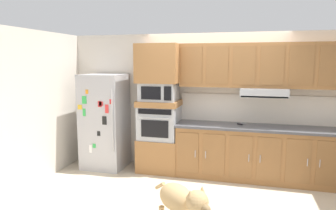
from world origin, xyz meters
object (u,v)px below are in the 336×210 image
(refrigerator, at_px, (105,121))
(screwdriver, at_px, (240,124))
(built_in_oven, at_px, (159,122))
(microwave, at_px, (159,92))
(dog, at_px, (181,200))

(refrigerator, distance_m, screwdriver, 2.49)
(refrigerator, height_order, built_in_oven, refrigerator)
(built_in_oven, bearing_deg, microwave, -0.77)
(refrigerator, bearing_deg, dog, -45.46)
(built_in_oven, relative_size, dog, 0.87)
(refrigerator, relative_size, dog, 2.18)
(screwdriver, height_order, dog, screwdriver)
(microwave, xyz_separation_m, dog, (0.84, -1.99, -1.04))
(refrigerator, height_order, dog, refrigerator)
(screwdriver, xyz_separation_m, dog, (-0.59, -2.03, -0.51))
(microwave, height_order, screwdriver, microwave)
(screwdriver, bearing_deg, dog, -106.30)
(screwdriver, bearing_deg, refrigerator, -177.51)
(built_in_oven, bearing_deg, refrigerator, -176.31)
(dog, bearing_deg, built_in_oven, 151.44)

